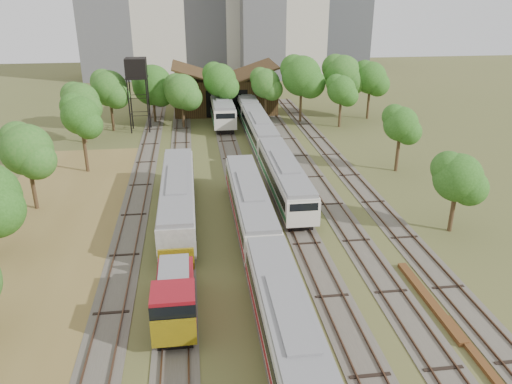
{
  "coord_description": "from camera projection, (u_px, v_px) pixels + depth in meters",
  "views": [
    {
      "loc": [
        -6.48,
        -23.37,
        18.59
      ],
      "look_at": [
        -1.35,
        15.65,
        2.5
      ],
      "focal_mm": 35.0,
      "sensor_mm": 36.0,
      "label": 1
    }
  ],
  "objects": [
    {
      "name": "ground",
      "position": [
        313.0,
        330.0,
        29.26
      ],
      "size": [
        240.0,
        240.0,
        0.0
      ],
      "primitive_type": "plane",
      "color": "#475123",
      "rests_on": "ground"
    },
    {
      "name": "dry_grass_patch",
      "position": [
        32.0,
        279.0,
        34.42
      ],
      "size": [
        14.0,
        60.0,
        0.04
      ],
      "primitive_type": "cube",
      "color": "brown",
      "rests_on": "ground"
    },
    {
      "name": "tracks",
      "position": [
        251.0,
        180.0,
        52.11
      ],
      "size": [
        24.6,
        80.0,
        0.19
      ],
      "color": "#4C473D",
      "rests_on": "ground"
    },
    {
      "name": "railcar_red_set",
      "position": [
        265.0,
        255.0,
        33.86
      ],
      "size": [
        2.76,
        34.58,
        3.41
      ],
      "color": "black",
      "rests_on": "ground"
    },
    {
      "name": "railcar_green_set",
      "position": [
        259.0,
        130.0,
        63.63
      ],
      "size": [
        2.79,
        52.08,
        3.45
      ],
      "color": "black",
      "rests_on": "ground"
    },
    {
      "name": "railcar_rear",
      "position": [
        222.0,
        109.0,
        74.21
      ],
      "size": [
        3.09,
        16.08,
        3.82
      ],
      "color": "black",
      "rests_on": "ground"
    },
    {
      "name": "shunter_locomotive",
      "position": [
        175.0,
        298.0,
        29.59
      ],
      "size": [
        2.48,
        8.1,
        3.25
      ],
      "color": "black",
      "rests_on": "ground"
    },
    {
      "name": "old_grey_coach",
      "position": [
        178.0,
        197.0,
        43.04
      ],
      "size": [
        2.86,
        18.0,
        3.53
      ],
      "color": "black",
      "rests_on": "ground"
    },
    {
      "name": "water_tower",
      "position": [
        136.0,
        70.0,
        67.18
      ],
      "size": [
        2.88,
        2.88,
        9.98
      ],
      "color": "black",
      "rests_on": "ground"
    },
    {
      "name": "rail_pile_near",
      "position": [
        429.0,
        300.0,
        31.87
      ],
      "size": [
        0.59,
        8.79,
        0.29
      ],
      "primitive_type": "cube",
      "color": "brown",
      "rests_on": "ground"
    },
    {
      "name": "rail_pile_far",
      "position": [
        480.0,
        360.0,
        26.73
      ],
      "size": [
        0.47,
        7.6,
        0.25
      ],
      "primitive_type": "cube",
      "color": "brown",
      "rests_on": "ground"
    },
    {
      "name": "maintenance_shed",
      "position": [
        224.0,
        92.0,
        81.25
      ],
      "size": [
        16.45,
        11.55,
        7.58
      ],
      "color": "#352213",
      "rests_on": "ground"
    },
    {
      "name": "tree_band_left",
      "position": [
        13.0,
        182.0,
        37.64
      ],
      "size": [
        8.73,
        53.95,
        8.26
      ],
      "color": "#382616",
      "rests_on": "ground"
    },
    {
      "name": "tree_band_far",
      "position": [
        247.0,
        81.0,
        72.51
      ],
      "size": [
        42.67,
        9.58,
        9.7
      ],
      "color": "#382616",
      "rests_on": "ground"
    },
    {
      "name": "tree_band_right",
      "position": [
        386.0,
        121.0,
        54.81
      ],
      "size": [
        5.07,
        37.67,
        7.34
      ],
      "color": "#382616",
      "rests_on": "ground"
    },
    {
      "name": "tower_far_right",
      "position": [
        344.0,
        8.0,
        129.01
      ],
      "size": [
        12.0,
        12.0,
        28.0
      ],
      "primitive_type": "cube",
      "color": "#414449",
      "rests_on": "ground"
    }
  ]
}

